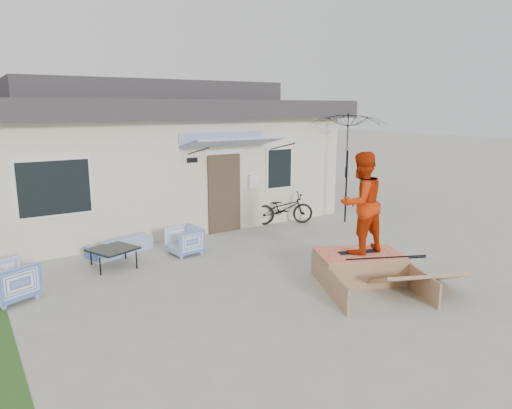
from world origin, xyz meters
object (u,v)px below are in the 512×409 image
skateboard (359,251)px  coffee_table (113,257)px  armchair_left (11,279)px  skate_ramp (359,266)px  armchair_right (184,239)px  bicycle (284,205)px  patio_umbrella (347,163)px  loveseat (119,242)px  skater (361,201)px

skateboard → coffee_table: bearing=158.6°
armchair_left → skate_ramp: (5.83, -2.57, -0.12)m
armchair_left → armchair_right: (3.62, 0.76, -0.04)m
skateboard → bicycle: bearing=91.8°
armchair_left → patio_umbrella: (8.87, 1.05, 1.36)m
loveseat → skater: (3.47, -4.12, 1.27)m
loveseat → armchair_right: (1.24, -0.84, 0.06)m
loveseat → armchair_right: bearing=127.1°
armchair_right → patio_umbrella: (5.25, 0.29, 1.40)m
loveseat → patio_umbrella: (6.50, -0.55, 1.46)m
armchair_right → coffee_table: armchair_right is taller
loveseat → skateboard: same height
armchair_left → skateboard: 6.37m
skateboard → armchair_left: bearing=175.9°
loveseat → skateboard: size_ratio=1.83×
loveseat → coffee_table: bearing=46.4°
armchair_right → skater: skater is taller
armchair_right → armchair_left: bearing=-85.1°
armchair_right → skateboard: (2.23, -3.28, 0.20)m
loveseat → coffee_table: loveseat is taller
bicycle → skateboard: size_ratio=2.13×
coffee_table → skate_ramp: (3.83, -3.34, 0.06)m
coffee_table → skateboard: bearing=-40.6°
armchair_right → bicycle: size_ratio=0.41×
coffee_table → bicycle: (5.21, 1.05, 0.35)m
bicycle → coffee_table: bearing=123.5°
loveseat → bicycle: 4.84m
loveseat → skateboard: (3.47, -4.12, 0.26)m
bicycle → skater: size_ratio=0.88×
patio_umbrella → skate_ramp: bearing=-130.1°
bicycle → patio_umbrella: bearing=-93.1°
patio_umbrella → bicycle: bearing=154.8°
armchair_left → bicycle: bicycle is taller
loveseat → patio_umbrella: size_ratio=0.55×
patio_umbrella → skateboard: size_ratio=3.30×
coffee_table → skate_ramp: size_ratio=0.39×
armchair_left → skateboard: armchair_left is taller
coffee_table → skater: skater is taller
bicycle → skateboard: (-1.36, -4.35, 0.00)m
coffee_table → patio_umbrella: size_ratio=0.31×
loveseat → armchair_left: (-2.38, -1.60, 0.10)m
loveseat → skate_ramp: size_ratio=0.70×
loveseat → armchair_left: armchair_left is taller
patio_umbrella → skate_ramp: 4.95m
loveseat → armchair_right: 1.50m
loveseat → patio_umbrella: patio_umbrella is taller
armchair_left → bicycle: (7.21, 1.83, 0.16)m
skate_ramp → skater: (0.02, 0.05, 1.29)m
armchair_right → coffee_table: (-1.62, 0.01, -0.14)m
armchair_left → skate_ramp: bearing=-136.0°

